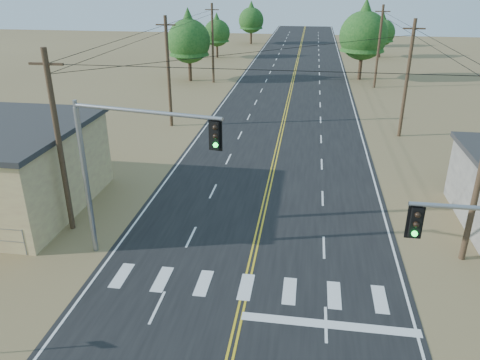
# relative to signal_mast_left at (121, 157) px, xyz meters

# --- Properties ---
(road) EXTENTS (15.00, 200.00, 0.02)m
(road) POSITION_rel_signal_mast_left_xyz_m (6.09, 20.39, -5.44)
(road) COLOR black
(road) RESTS_ON ground
(utility_pole_left_near) EXTENTS (1.80, 0.30, 10.00)m
(utility_pole_left_near) POSITION_rel_signal_mast_left_xyz_m (-4.41, 2.39, -0.33)
(utility_pole_left_near) COLOR #4C3826
(utility_pole_left_near) RESTS_ON ground
(utility_pole_left_mid) EXTENTS (1.80, 0.30, 10.00)m
(utility_pole_left_mid) POSITION_rel_signal_mast_left_xyz_m (-4.41, 22.39, -0.33)
(utility_pole_left_mid) COLOR #4C3826
(utility_pole_left_mid) RESTS_ON ground
(utility_pole_left_far) EXTENTS (1.80, 0.30, 10.00)m
(utility_pole_left_far) POSITION_rel_signal_mast_left_xyz_m (-4.41, 42.39, -0.33)
(utility_pole_left_far) COLOR #4C3826
(utility_pole_left_far) RESTS_ON ground
(utility_pole_right_mid) EXTENTS (1.80, 0.30, 10.00)m
(utility_pole_right_mid) POSITION_rel_signal_mast_left_xyz_m (16.59, 22.39, -0.33)
(utility_pole_right_mid) COLOR #4C3826
(utility_pole_right_mid) RESTS_ON ground
(utility_pole_right_far) EXTENTS (1.80, 0.30, 10.00)m
(utility_pole_right_far) POSITION_rel_signal_mast_left_xyz_m (16.59, 42.39, -0.33)
(utility_pole_right_far) COLOR #4C3826
(utility_pole_right_far) RESTS_ON ground
(signal_mast_left) EXTENTS (7.24, 1.66, 7.97)m
(signal_mast_left) POSITION_rel_signal_mast_left_xyz_m (0.00, 0.00, 0.00)
(signal_mast_left) COLOR gray
(signal_mast_left) RESTS_ON ground
(tree_left_near) EXTENTS (5.69, 5.69, 9.48)m
(tree_left_near) POSITION_rel_signal_mast_left_xyz_m (-7.74, 42.94, 0.35)
(tree_left_near) COLOR #3F2D1E
(tree_left_near) RESTS_ON ground
(tree_left_mid) EXTENTS (4.50, 4.50, 7.51)m
(tree_left_mid) POSITION_rel_signal_mast_left_xyz_m (-7.91, 62.80, -0.86)
(tree_left_mid) COLOR #3F2D1E
(tree_left_mid) RESTS_ON ground
(tree_left_far) EXTENTS (5.13, 5.13, 8.55)m
(tree_left_far) POSITION_rel_signal_mast_left_xyz_m (-4.35, 81.32, -0.22)
(tree_left_far) COLOR #3F2D1E
(tree_left_far) RESTS_ON ground
(tree_right_near) EXTENTS (6.35, 6.35, 10.58)m
(tree_right_near) POSITION_rel_signal_mast_left_xyz_m (15.09, 47.29, 1.03)
(tree_right_near) COLOR #3F2D1E
(tree_right_near) RESTS_ON ground
(tree_right_mid) EXTENTS (4.51, 4.51, 7.52)m
(tree_right_mid) POSITION_rel_signal_mast_left_xyz_m (20.09, 67.31, -0.85)
(tree_right_mid) COLOR #3F2D1E
(tree_right_mid) RESTS_ON ground
(tree_right_far) EXTENTS (4.44, 4.44, 7.41)m
(tree_right_far) POSITION_rel_signal_mast_left_xyz_m (17.78, 80.67, -0.92)
(tree_right_far) COLOR #3F2D1E
(tree_right_far) RESTS_ON ground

